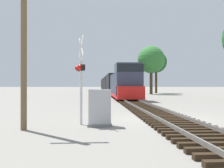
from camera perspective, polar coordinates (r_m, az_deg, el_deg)
ground_plane at (r=14.29m, az=11.34°, el=-7.50°), size 400.00×400.00×0.00m
rail_track_bed at (r=14.27m, az=11.34°, el=-6.96°), size 2.60×160.00×0.31m
freight_train at (r=67.79m, az=-0.54°, el=-0.02°), size 2.90×82.33×4.18m
crossing_signal_near at (r=12.07m, az=-6.85°, el=2.52°), size 0.52×1.01×4.04m
relay_cabinet at (r=11.58m, az=-2.71°, el=-5.27°), size 1.07×0.63×1.62m
utility_pole at (r=11.29m, az=-18.65°, el=9.82°), size 1.80×0.24×7.23m
tree_mid_background at (r=50.59m, az=8.51°, el=5.23°), size 5.20×5.20×9.21m
tree_deep_background at (r=56.94m, az=9.58°, el=4.71°), size 4.58×4.58×9.00m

